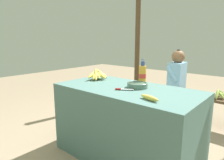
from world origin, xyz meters
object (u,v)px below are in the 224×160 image
(water_bottle, at_px, (142,75))
(knife, at_px, (121,89))
(banana_bunch_ripe, at_px, (98,74))
(banana_bunch_green, at_px, (220,94))
(seated_vendor, at_px, (174,79))
(loose_banana_front, at_px, (150,98))
(serving_bowl, at_px, (137,85))
(support_post_near, at_px, (138,35))
(wooden_bench, at_px, (181,96))

(water_bottle, xyz_separation_m, knife, (-0.04, -0.31, -0.10))
(banana_bunch_ripe, xyz_separation_m, knife, (0.55, -0.23, -0.06))
(banana_bunch_green, bearing_deg, seated_vendor, -176.98)
(loose_banana_front, bearing_deg, seated_vendor, 107.12)
(knife, xyz_separation_m, banana_bunch_green, (0.54, 1.56, -0.27))
(loose_banana_front, distance_m, knife, 0.39)
(banana_bunch_ripe, xyz_separation_m, loose_banana_front, (0.92, -0.35, -0.05))
(water_bottle, bearing_deg, seated_vendor, 97.97)
(seated_vendor, xyz_separation_m, banana_bunch_green, (0.67, 0.04, -0.14))
(serving_bowl, distance_m, seated_vendor, 1.36)
(loose_banana_front, relative_size, knife, 1.15)
(banana_bunch_ripe, height_order, support_post_near, support_post_near)
(wooden_bench, height_order, support_post_near, support_post_near)
(loose_banana_front, distance_m, support_post_near, 2.67)
(water_bottle, bearing_deg, support_post_near, 125.13)
(banana_bunch_ripe, xyz_separation_m, serving_bowl, (0.61, -0.05, -0.04))
(seated_vendor, bearing_deg, support_post_near, -29.95)
(seated_vendor, distance_m, banana_bunch_green, 0.69)
(serving_bowl, relative_size, support_post_near, 0.08)
(wooden_bench, xyz_separation_m, seated_vendor, (-0.12, -0.04, 0.27))
(banana_bunch_ripe, xyz_separation_m, water_bottle, (0.59, 0.08, 0.05))
(banana_bunch_ripe, relative_size, serving_bowl, 1.53)
(water_bottle, bearing_deg, knife, -97.55)
(water_bottle, distance_m, seated_vendor, 1.25)
(banana_bunch_ripe, height_order, banana_bunch_green, banana_bunch_ripe)
(loose_banana_front, xyz_separation_m, support_post_near, (-1.53, 2.12, 0.55))
(loose_banana_front, distance_m, wooden_bench, 1.76)
(support_post_near, bearing_deg, loose_banana_front, -54.20)
(seated_vendor, xyz_separation_m, support_post_near, (-1.02, 0.48, 0.70))
(water_bottle, height_order, wooden_bench, water_bottle)
(knife, distance_m, support_post_near, 2.38)
(serving_bowl, bearing_deg, wooden_bench, 92.76)
(loose_banana_front, bearing_deg, support_post_near, 125.80)
(water_bottle, height_order, knife, water_bottle)
(seated_vendor, bearing_deg, banana_bunch_green, 178.39)
(loose_banana_front, bearing_deg, wooden_bench, 102.80)
(water_bottle, bearing_deg, serving_bowl, -80.72)
(banana_bunch_ripe, relative_size, loose_banana_front, 1.65)
(seated_vendor, height_order, banana_bunch_green, seated_vendor)
(banana_bunch_green, bearing_deg, wooden_bench, 179.95)
(serving_bowl, distance_m, water_bottle, 0.15)
(serving_bowl, height_order, seated_vendor, seated_vendor)
(banana_bunch_ripe, distance_m, seated_vendor, 1.37)
(loose_banana_front, bearing_deg, banana_bunch_ripe, 159.53)
(banana_bunch_ripe, bearing_deg, banana_bunch_green, 50.47)
(water_bottle, distance_m, knife, 0.33)
(loose_banana_front, xyz_separation_m, wooden_bench, (-0.38, 1.67, -0.42))
(water_bottle, bearing_deg, loose_banana_front, -51.57)
(water_bottle, xyz_separation_m, seated_vendor, (-0.17, 1.21, -0.24))
(serving_bowl, distance_m, banana_bunch_green, 1.48)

